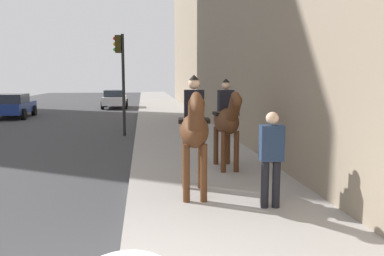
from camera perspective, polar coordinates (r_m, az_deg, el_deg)
name	(u,v)px	position (r m, az deg, el deg)	size (l,w,h in m)	color
mounted_horse_near	(194,129)	(7.42, 0.32, -0.10)	(2.15, 0.69, 2.34)	#4C2B16
mounted_horse_far	(227,119)	(9.73, 5.12, 1.25)	(2.15, 0.61, 2.27)	#4C2B16
pedestrian_greeting	(271,153)	(6.93, 11.54, -3.65)	(0.29, 0.42, 1.70)	black
car_near_lane	(12,105)	(25.68, -24.84, 3.02)	(4.27, 2.21, 1.44)	navy
car_far_lane	(115,99)	(31.43, -11.22, 4.24)	(4.33, 2.02, 1.44)	silver
traffic_light_near_curb	(121,69)	(16.26, -10.35, 8.54)	(0.20, 0.44, 4.15)	black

